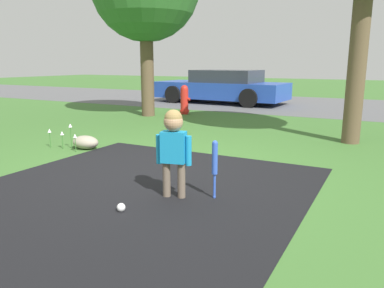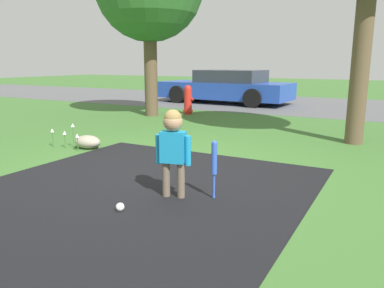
# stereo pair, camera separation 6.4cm
# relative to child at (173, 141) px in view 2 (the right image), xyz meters

# --- Properties ---
(ground_plane) EXTENTS (60.00, 60.00, 0.00)m
(ground_plane) POSITION_rel_child_xyz_m (-0.70, 0.88, -0.60)
(ground_plane) COLOR #3D6B2D
(driveway_strip) EXTENTS (3.57, 7.00, 0.01)m
(driveway_strip) POSITION_rel_child_xyz_m (-0.47, -1.62, -0.59)
(driveway_strip) COLOR black
(driveway_strip) RESTS_ON ground
(street_strip) EXTENTS (40.00, 6.00, 0.01)m
(street_strip) POSITION_rel_child_xyz_m (-0.70, 9.64, -0.60)
(street_strip) COLOR #59595B
(street_strip) RESTS_ON ground
(child) EXTENTS (0.37, 0.20, 0.92)m
(child) POSITION_rel_child_xyz_m (0.00, 0.00, 0.00)
(child) COLOR #6B5B4C
(child) RESTS_ON ground
(baseball_bat) EXTENTS (0.06, 0.06, 0.61)m
(baseball_bat) POSITION_rel_child_xyz_m (0.39, 0.16, -0.20)
(baseball_bat) COLOR blue
(baseball_bat) RESTS_ON ground
(sports_ball) EXTENTS (0.08, 0.08, 0.08)m
(sports_ball) POSITION_rel_child_xyz_m (-0.24, -0.57, -0.56)
(sports_ball) COLOR white
(sports_ball) RESTS_ON ground
(fire_hydrant) EXTENTS (0.30, 0.27, 0.79)m
(fire_hydrant) POSITION_rel_child_xyz_m (-3.07, 5.75, -0.21)
(fire_hydrant) COLOR red
(fire_hydrant) RESTS_ON ground
(parked_car) EXTENTS (4.61, 2.10, 1.14)m
(parked_car) POSITION_rel_child_xyz_m (-3.32, 8.91, -0.05)
(parked_car) COLOR #2347AD
(parked_car) RESTS_ON ground
(flower_bed) EXTENTS (0.66, 0.21, 0.41)m
(flower_bed) POSITION_rel_child_xyz_m (-2.71, 1.09, -0.32)
(flower_bed) COLOR #38702D
(flower_bed) RESTS_ON ground
(edging_rock) EXTENTS (0.47, 0.32, 0.22)m
(edging_rock) POSITION_rel_child_xyz_m (-2.43, 1.27, -0.49)
(edging_rock) COLOR #9E937F
(edging_rock) RESTS_ON ground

